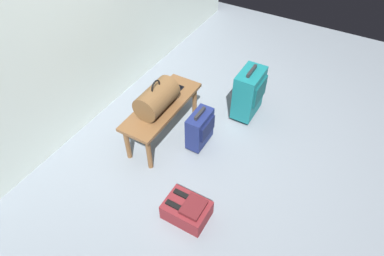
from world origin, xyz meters
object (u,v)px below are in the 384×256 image
at_px(bench, 162,110).
at_px(suitcase_small_navy, 200,128).
at_px(duffel_bag_brown, 157,98).
at_px(suitcase_upright_teal, 249,93).
at_px(cell_phone, 177,86).
at_px(backpack_maroon, 187,210).

distance_m(bench, suitcase_small_navy, 0.43).
distance_m(bench, duffel_bag_brown, 0.21).
xyz_separation_m(bench, suitcase_upright_teal, (0.74, -0.64, -0.04)).
height_order(bench, cell_phone, cell_phone).
xyz_separation_m(duffel_bag_brown, suitcase_upright_teal, (0.81, -0.64, -0.24)).
bearing_deg(suitcase_small_navy, backpack_maroon, -158.29).
height_order(bench, backpack_maroon, bench).
height_order(duffel_bag_brown, suitcase_upright_teal, duffel_bag_brown).
distance_m(suitcase_upright_teal, backpack_maroon, 1.49).
bearing_deg(suitcase_small_navy, bench, 99.07).
height_order(bench, suitcase_upright_teal, suitcase_upright_teal).
bearing_deg(suitcase_upright_teal, backpack_maroon, -176.84).
xyz_separation_m(bench, backpack_maroon, (-0.73, -0.72, -0.27)).
bearing_deg(backpack_maroon, cell_phone, 35.27).
bearing_deg(bench, suitcase_upright_teal, -40.79).
height_order(cell_phone, suitcase_small_navy, suitcase_small_navy).
xyz_separation_m(cell_phone, suitcase_upright_teal, (0.42, -0.66, -0.11)).
distance_m(bench, backpack_maroon, 1.06).
distance_m(duffel_bag_brown, suitcase_small_navy, 0.54).
xyz_separation_m(bench, duffel_bag_brown, (-0.07, 0.00, 0.20)).
bearing_deg(cell_phone, suitcase_small_navy, -120.94).
bearing_deg(suitcase_upright_teal, suitcase_small_navy, 160.87).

